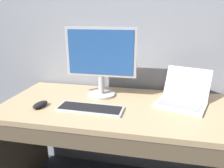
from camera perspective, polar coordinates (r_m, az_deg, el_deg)
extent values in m
cube|color=tan|center=(1.42, 2.83, -6.21)|extent=(1.59, 0.70, 0.03)
cube|color=brown|center=(1.88, -22.49, -14.54)|extent=(0.03, 0.64, 0.73)
cube|color=brown|center=(1.16, 0.13, -15.81)|extent=(1.53, 0.02, 0.10)
cube|color=silver|center=(1.46, 17.61, -5.32)|extent=(0.36, 0.31, 0.02)
cube|color=#959599|center=(1.45, 17.54, -5.11)|extent=(0.29, 0.22, 0.00)
cube|color=silver|center=(1.57, 19.31, 0.26)|extent=(0.31, 0.19, 0.20)
cube|color=silver|center=(1.56, 19.28, 0.29)|extent=(0.28, 0.16, 0.17)
cylinder|color=#B7B7BC|center=(1.58, -2.75, -2.74)|extent=(0.19, 0.19, 0.02)
cylinder|color=#B7B7BC|center=(1.55, -2.79, -0.15)|extent=(0.04, 0.04, 0.13)
cube|color=#B7B7BC|center=(1.49, -3.02, 8.40)|extent=(0.50, 0.02, 0.34)
cube|color=#28569E|center=(1.48, -3.15, 8.32)|extent=(0.46, 0.00, 0.30)
cube|color=#BCBCC1|center=(1.35, -5.83, -6.53)|extent=(0.42, 0.16, 0.01)
cube|color=black|center=(1.35, -5.84, -6.23)|extent=(0.39, 0.13, 0.00)
ellipsoid|color=black|center=(1.45, -18.49, -5.19)|extent=(0.09, 0.13, 0.03)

